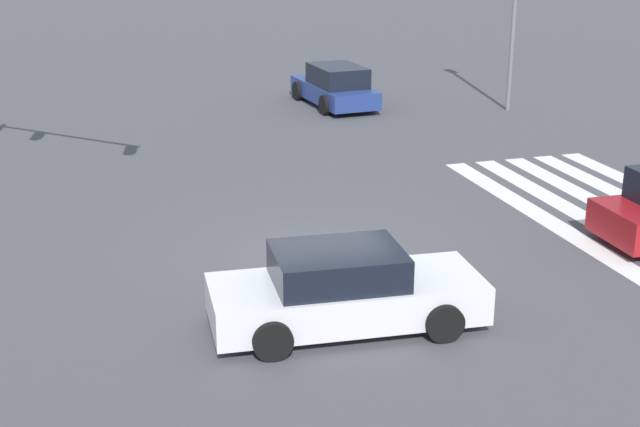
# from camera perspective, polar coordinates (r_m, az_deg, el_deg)

# --- Properties ---
(ground_plane) EXTENTS (124.67, 124.67, 0.00)m
(ground_plane) POSITION_cam_1_polar(r_m,az_deg,el_deg) (18.94, 0.00, -2.80)
(ground_plane) COLOR #47474C
(crosswalk_markings) EXTENTS (11.73, 4.40, 0.01)m
(crosswalk_markings) POSITION_cam_1_polar(r_m,az_deg,el_deg) (22.32, 19.45, -0.50)
(crosswalk_markings) COLOR silver
(crosswalk_markings) RESTS_ON ground_plane
(car_2) EXTENTS (2.35, 4.90, 1.46)m
(car_2) POSITION_cam_1_polar(r_m,az_deg,el_deg) (15.62, 1.56, -4.98)
(car_2) COLOR silver
(car_2) RESTS_ON ground_plane
(car_4) EXTENTS (4.73, 2.36, 1.55)m
(car_4) POSITION_cam_1_polar(r_m,az_deg,el_deg) (33.58, 0.98, 8.12)
(car_4) COLOR navy
(car_4) RESTS_ON ground_plane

